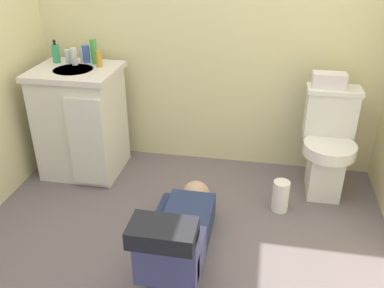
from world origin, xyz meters
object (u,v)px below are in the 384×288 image
(soap_dispenser, at_px, (56,53))
(bottle_white, at_px, (74,56))
(vanity_cabinet, at_px, (81,121))
(bottle_blue, at_px, (86,54))
(faucet, at_px, (82,56))
(bottle_green, at_px, (94,52))
(paper_towel_roll, at_px, (280,196))
(bottle_amber, at_px, (99,59))
(toilet, at_px, (328,144))
(bottle_clear, at_px, (68,57))
(person_plumber, at_px, (179,233))
(tissue_box, at_px, (329,80))

(soap_dispenser, xyz_separation_m, bottle_white, (0.16, -0.03, -0.01))
(vanity_cabinet, distance_m, bottle_blue, 0.49)
(faucet, xyz_separation_m, bottle_green, (0.10, 0.00, 0.04))
(bottle_white, height_order, paper_towel_roll, bottle_white)
(bottle_green, xyz_separation_m, bottle_amber, (0.06, -0.07, -0.03))
(toilet, height_order, paper_towel_roll, toilet)
(bottle_white, bearing_deg, paper_towel_roll, -13.46)
(bottle_clear, xyz_separation_m, bottle_white, (0.06, -0.03, 0.01))
(person_plumber, height_order, bottle_white, bottle_white)
(tissue_box, distance_m, bottle_white, 1.79)
(toilet, height_order, bottle_blue, bottle_blue)
(bottle_white, bearing_deg, bottle_amber, -4.37)
(bottle_green, bearing_deg, bottle_white, -157.21)
(vanity_cabinet, height_order, bottle_amber, bottle_amber)
(toilet, bearing_deg, paper_towel_roll, -133.20)
(person_plumber, distance_m, bottle_green, 1.49)
(tissue_box, relative_size, paper_towel_roll, 0.99)
(bottle_white, bearing_deg, tissue_box, 1.36)
(tissue_box, xyz_separation_m, paper_towel_roll, (-0.25, -0.41, -0.69))
(toilet, height_order, bottle_white, bottle_white)
(toilet, bearing_deg, bottle_white, 178.50)
(bottle_blue, bearing_deg, tissue_box, -1.01)
(toilet, bearing_deg, soap_dispenser, 177.62)
(person_plumber, distance_m, tissue_box, 1.43)
(vanity_cabinet, xyz_separation_m, soap_dispenser, (-0.19, 0.13, 0.47))
(vanity_cabinet, xyz_separation_m, bottle_green, (0.10, 0.15, 0.49))
(faucet, xyz_separation_m, bottle_blue, (0.03, 0.02, 0.01))
(faucet, bearing_deg, vanity_cabinet, -88.69)
(person_plumber, bearing_deg, bottle_white, 135.69)
(faucet, distance_m, soap_dispenser, 0.19)
(person_plumber, distance_m, bottle_white, 1.52)
(bottle_white, height_order, bottle_green, bottle_green)
(paper_towel_roll, bearing_deg, tissue_box, 58.12)
(bottle_blue, height_order, bottle_green, bottle_green)
(faucet, bearing_deg, bottle_amber, -23.19)
(soap_dispenser, relative_size, bottle_green, 0.94)
(vanity_cabinet, relative_size, bottle_blue, 6.39)
(faucet, distance_m, paper_towel_roll, 1.74)
(soap_dispenser, relative_size, bottle_white, 1.34)
(bottle_clear, height_order, bottle_green, bottle_green)
(paper_towel_roll, bearing_deg, toilet, 46.80)
(bottle_clear, bearing_deg, bottle_white, -24.73)
(vanity_cabinet, distance_m, person_plumber, 1.28)
(bottle_blue, relative_size, paper_towel_roll, 0.58)
(vanity_cabinet, distance_m, bottle_amber, 0.49)
(soap_dispenser, distance_m, bottle_green, 0.29)
(toilet, height_order, bottle_amber, bottle_amber)
(soap_dispenser, distance_m, bottle_amber, 0.36)
(toilet, height_order, vanity_cabinet, vanity_cabinet)
(vanity_cabinet, bearing_deg, faucet, 91.31)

